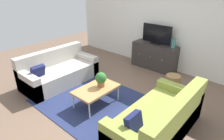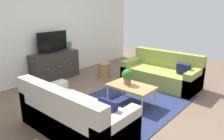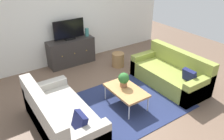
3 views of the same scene
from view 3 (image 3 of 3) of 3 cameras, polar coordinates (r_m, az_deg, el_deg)
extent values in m
plane|color=brown|center=(4.97, 2.11, -7.76)|extent=(10.00, 10.00, 0.00)
cube|color=silver|center=(6.46, -11.48, 13.51)|extent=(6.40, 0.12, 2.70)
cube|color=navy|center=(4.87, 3.16, -8.55)|extent=(2.50, 1.90, 0.01)
cube|color=#B2ADA3|center=(4.27, -12.17, -11.95)|extent=(0.88, 1.84, 0.41)
cube|color=#B2ADA3|center=(4.07, -16.90, -11.26)|extent=(0.20, 1.84, 0.81)
cube|color=#B2ADA3|center=(4.87, -16.14, -5.86)|extent=(0.88, 0.18, 0.55)
cube|color=#191E4C|center=(3.65, -8.19, -12.86)|extent=(0.18, 0.30, 0.32)
cube|color=olive|center=(5.59, 14.03, -1.80)|extent=(0.88, 1.84, 0.41)
cube|color=olive|center=(5.73, 16.57, 0.91)|extent=(0.20, 1.84, 0.81)
cube|color=olive|center=(6.06, 8.42, 1.99)|extent=(0.88, 0.18, 0.55)
cube|color=olive|center=(5.13, 20.87, -4.83)|extent=(0.88, 0.18, 0.55)
cube|color=#191E4C|center=(5.09, 18.88, -1.47)|extent=(0.16, 0.30, 0.31)
cube|color=#B7844C|center=(4.65, 3.55, -5.08)|extent=(0.56, 0.91, 0.04)
cylinder|color=silver|center=(4.38, 4.31, -10.63)|extent=(0.03, 0.03, 0.34)
cylinder|color=silver|center=(4.63, 9.02, -8.47)|extent=(0.03, 0.03, 0.34)
cylinder|color=silver|center=(4.93, -1.69, -5.65)|extent=(0.03, 0.03, 0.34)
cylinder|color=silver|center=(5.16, 2.79, -4.01)|extent=(0.03, 0.03, 0.34)
cylinder|color=#936042|center=(4.70, 2.93, -3.55)|extent=(0.15, 0.15, 0.11)
sphere|color=#2D6B2D|center=(4.63, 2.97, -2.06)|extent=(0.23, 0.23, 0.23)
cube|color=#332D2B|center=(6.50, -10.23, 4.53)|extent=(1.30, 0.44, 0.73)
sphere|color=#B79338|center=(6.16, -12.41, 3.35)|extent=(0.03, 0.03, 0.03)
sphere|color=#B79338|center=(6.29, -9.37, 4.16)|extent=(0.03, 0.03, 0.03)
sphere|color=#B79338|center=(6.43, -6.45, 4.92)|extent=(0.03, 0.03, 0.03)
cube|color=black|center=(6.37, -10.60, 7.78)|extent=(0.28, 0.16, 0.04)
cube|color=black|center=(6.29, -10.82, 10.11)|extent=(0.87, 0.04, 0.50)
cylinder|color=teal|center=(6.54, -6.34, 9.45)|extent=(0.11, 0.11, 0.22)
cylinder|color=#9E7547|center=(6.33, 1.53, 2.61)|extent=(0.34, 0.34, 0.39)
camera|label=1|loc=(4.99, 48.78, 12.69)|focal=31.08mm
camera|label=2|loc=(1.51, -64.39, -32.25)|focal=34.72mm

